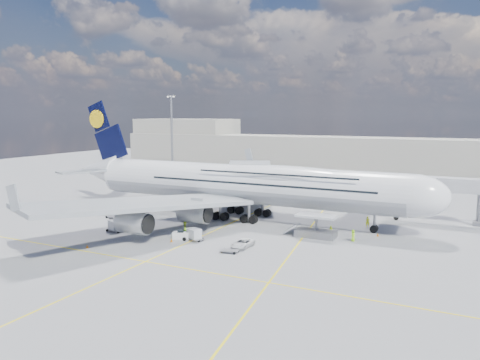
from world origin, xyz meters
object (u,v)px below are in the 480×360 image
at_px(baggage_tug, 181,235).
at_px(catering_truck_inner, 239,190).
at_px(cone_wing_left_inner, 270,202).
at_px(dolly_back, 114,216).
at_px(cone_wing_left_outer, 228,194).
at_px(dolly_row_c, 115,226).
at_px(dolly_row_b, 145,220).
at_px(cone_nose, 378,235).
at_px(dolly_nose_near, 194,234).
at_px(catering_truck_outer, 243,184).
at_px(dolly_nose_far, 230,251).
at_px(cone_wing_right_inner, 171,240).
at_px(cone_wing_right_outer, 87,246).
at_px(airliner, 243,183).
at_px(cargo_loader, 315,229).
at_px(crew_nose, 368,222).
at_px(jet_bridge, 413,186).
at_px(service_van, 243,244).
at_px(light_mast, 172,137).
at_px(crew_wing, 185,224).
at_px(crew_tug, 186,233).
at_px(dolly_row_a, 137,222).
at_px(crew_loader, 331,230).
at_px(crew_van, 353,235).
at_px(cone_tail, 140,201).

distance_m(baggage_tug, catering_truck_inner, 40.03).
height_order(baggage_tug, cone_wing_left_inner, baggage_tug).
height_order(dolly_back, cone_wing_left_outer, cone_wing_left_outer).
relative_size(dolly_row_c, cone_wing_left_inner, 6.52).
relative_size(dolly_row_b, cone_nose, 6.79).
bearing_deg(dolly_nose_near, catering_truck_outer, 131.58).
height_order(dolly_nose_far, cone_wing_right_inner, cone_wing_right_inner).
xyz_separation_m(dolly_row_b, cone_wing_left_outer, (-1.71, 35.22, -0.85)).
height_order(dolly_row_c, cone_wing_right_outer, dolly_row_c).
height_order(airliner, cone_wing_right_outer, airliner).
bearing_deg(baggage_tug, cargo_loader, 13.94).
distance_m(catering_truck_inner, catering_truck_outer, 7.93).
bearing_deg(crew_nose, cone_nose, -81.16).
xyz_separation_m(dolly_back, catering_truck_inner, (11.36, 31.61, 1.48)).
bearing_deg(jet_bridge, service_van, -125.71).
bearing_deg(cone_nose, dolly_row_c, -157.85).
xyz_separation_m(jet_bridge, cargo_loader, (-12.99, -18.04, -5.60)).
xyz_separation_m(crew_nose, cone_wing_left_inner, (-24.29, 13.33, -0.73)).
bearing_deg(cone_wing_left_outer, catering_truck_inner, -17.85).
bearing_deg(light_mast, crew_wing, -53.53).
relative_size(dolly_back, crew_nose, 1.62).
xyz_separation_m(dolly_nose_near, cone_wing_right_inner, (-2.76, -2.33, -0.76)).
bearing_deg(airliner, dolly_nose_far, -69.11).
relative_size(jet_bridge, dolly_row_c, 5.51).
distance_m(airliner, crew_nose, 23.97).
bearing_deg(crew_tug, dolly_back, 169.15).
distance_m(catering_truck_outer, cone_wing_left_outer, 6.64).
relative_size(dolly_back, crew_wing, 1.87).
height_order(dolly_row_a, dolly_nose_far, dolly_row_a).
bearing_deg(crew_loader, cone_wing_left_inner, 173.51).
bearing_deg(crew_loader, dolly_row_b, -124.17).
height_order(dolly_nose_far, catering_truck_inner, catering_truck_inner).
height_order(airliner, crew_loader, airliner).
relative_size(dolly_nose_far, crew_nose, 1.47).
xyz_separation_m(jet_bridge, crew_wing, (-35.04, -22.97, -6.00)).
bearing_deg(light_mast, cone_wing_right_outer, -66.19).
distance_m(cargo_loader, crew_van, 6.23).
bearing_deg(light_mast, service_van, -47.33).
height_order(dolly_row_c, catering_truck_inner, catering_truck_inner).
distance_m(dolly_nose_far, crew_wing, 16.42).
height_order(dolly_row_a, catering_truck_outer, catering_truck_outer).
relative_size(cone_wing_left_inner, cone_wing_right_outer, 0.99).
relative_size(dolly_row_a, crew_wing, 1.84).
distance_m(service_van, crew_nose, 25.78).
xyz_separation_m(baggage_tug, cone_tail, (-26.41, 23.27, -0.42)).
height_order(catering_truck_outer, cone_nose, catering_truck_outer).
xyz_separation_m(dolly_back, baggage_tug, (20.39, -7.38, 0.37)).
bearing_deg(cone_nose, dolly_nose_far, -132.97).
bearing_deg(catering_truck_inner, jet_bridge, -32.67).
xyz_separation_m(dolly_row_a, catering_truck_outer, (0.03, 42.86, 1.14)).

